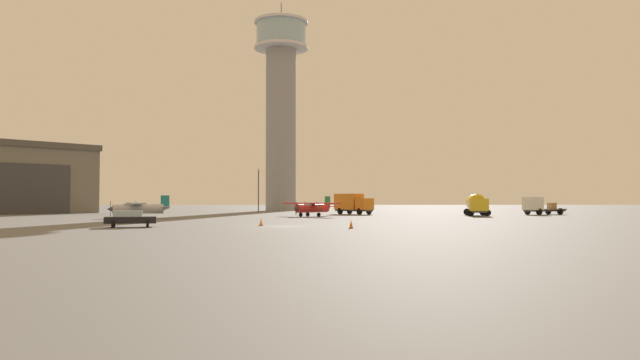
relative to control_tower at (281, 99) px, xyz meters
The scene contains 12 objects.
ground_plane 73.91m from the control_tower, 86.91° to the right, with size 400.00×400.00×0.00m, color #60605E.
control_tower is the anchor object (origin of this frame).
hangar 52.18m from the control_tower, 153.75° to the right, with size 28.84×28.81×11.62m.
airplane_red 47.74m from the control_tower, 81.20° to the right, with size 7.67×7.38×2.74m.
airplane_silver 55.66m from the control_tower, 106.69° to the right, with size 7.35×9.27×2.81m.
truck_fuel_tanker_yellow 53.18m from the control_tower, 52.39° to the right, with size 3.96×7.15×3.04m.
truck_box_orange 39.08m from the control_tower, 66.99° to the right, with size 6.02×6.40×3.20m.
truck_flatbed_white 56.88m from the control_tower, 39.18° to the right, with size 7.00×4.98×2.66m.
car_black 75.33m from the control_tower, 96.99° to the right, with size 4.37×2.84×1.37m.
light_post_east 25.41m from the control_tower, 100.31° to the right, with size 0.44×0.44×7.83m.
traffic_cone_near_left 77.59m from the control_tower, 82.70° to the right, with size 0.36×0.36×0.69m.
traffic_cone_near_right 72.70m from the control_tower, 88.43° to the right, with size 0.36×0.36×0.72m.
Camera 1 is at (2.43, -49.01, 2.28)m, focal length 32.20 mm.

